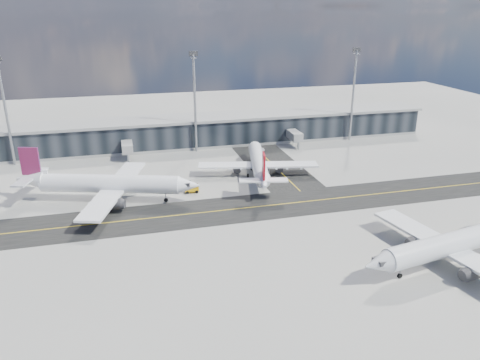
{
  "coord_description": "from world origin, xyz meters",
  "views": [
    {
      "loc": [
        -21.4,
        -84.37,
        40.58
      ],
      "look_at": [
        2.87,
        7.93,
        5.0
      ],
      "focal_mm": 35.0,
      "sensor_mm": 36.0,
      "label": 1
    }
  ],
  "objects": [
    {
      "name": "ground",
      "position": [
        0.0,
        0.0,
        0.0
      ],
      "size": [
        300.0,
        300.0,
        0.0
      ],
      "primitive_type": "plane",
      "color": "gray",
      "rests_on": "ground"
    },
    {
      "name": "taxiway_lanes",
      "position": [
        3.91,
        10.74,
        0.01
      ],
      "size": [
        180.0,
        63.0,
        0.03
      ],
      "color": "black",
      "rests_on": "ground"
    },
    {
      "name": "terminal_concourse",
      "position": [
        0.04,
        54.93,
        4.09
      ],
      "size": [
        152.0,
        19.8,
        8.8
      ],
      "color": "black",
      "rests_on": "ground"
    },
    {
      "name": "floodlight_masts",
      "position": [
        0.0,
        48.0,
        15.61
      ],
      "size": [
        102.5,
        0.7,
        28.9
      ],
      "color": "gray",
      "rests_on": "ground"
    },
    {
      "name": "airliner_af",
      "position": [
        -25.23,
        15.59,
        3.99
      ],
      "size": [
        39.88,
        34.39,
        12.07
      ],
      "rotation": [
        0.0,
        0.0,
        -1.88
      ],
      "color": "white",
      "rests_on": "ground"
    },
    {
      "name": "airliner_redtail",
      "position": [
        11.39,
        22.08,
        3.5
      ],
      "size": [
        30.5,
        35.52,
        10.59
      ],
      "rotation": [
        0.0,
        0.0,
        -0.22
      ],
      "color": "white",
      "rests_on": "ground"
    },
    {
      "name": "airliner_near",
      "position": [
        31.29,
        -26.67,
        3.74
      ],
      "size": [
        38.18,
        32.72,
        11.33
      ],
      "rotation": [
        0.0,
        0.0,
        1.75
      ],
      "color": "silver",
      "rests_on": "ground"
    },
    {
      "name": "baggage_tug",
      "position": [
        -6.35,
        15.62,
        1.01
      ],
      "size": [
        3.32,
        1.87,
        2.01
      ],
      "rotation": [
        0.0,
        0.0,
        -1.64
      ],
      "color": "#DFA30B",
      "rests_on": "ground"
    },
    {
      "name": "service_van",
      "position": [
        18.05,
        44.0,
        0.66
      ],
      "size": [
        3.21,
        5.11,
        1.32
      ],
      "primitive_type": "imported",
      "rotation": [
        0.0,
        0.0,
        0.23
      ],
      "color": "white",
      "rests_on": "ground"
    }
  ]
}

